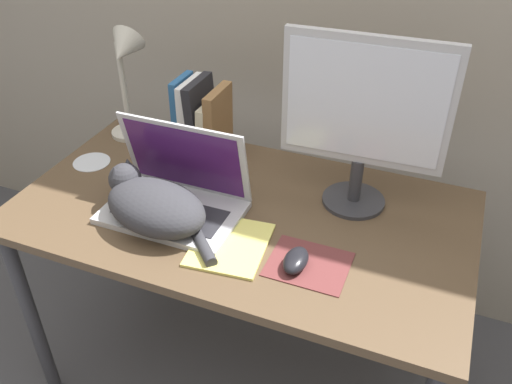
{
  "coord_description": "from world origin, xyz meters",
  "views": [
    {
      "loc": [
        0.51,
        -0.78,
        1.69
      ],
      "look_at": [
        0.06,
        0.32,
        0.86
      ],
      "focal_mm": 38.0,
      "sensor_mm": 36.0,
      "label": 1
    }
  ],
  "objects_px": {
    "cat": "(153,205)",
    "book_row": "(202,120)",
    "external_monitor": "(364,116)",
    "laptop": "(176,195)",
    "notepad": "(230,245)",
    "computer_mouse": "(296,260)",
    "desk_lamp": "(125,67)",
    "cd_disc": "(92,162)"
  },
  "relations": [
    {
      "from": "computer_mouse",
      "to": "notepad",
      "type": "relative_size",
      "value": 0.41
    },
    {
      "from": "book_row",
      "to": "desk_lamp",
      "type": "bearing_deg",
      "value": -176.38
    },
    {
      "from": "cat",
      "to": "desk_lamp",
      "type": "xyz_separation_m",
      "value": [
        -0.31,
        0.38,
        0.2
      ]
    },
    {
      "from": "external_monitor",
      "to": "book_row",
      "type": "distance_m",
      "value": 0.57
    },
    {
      "from": "cat",
      "to": "computer_mouse",
      "type": "distance_m",
      "value": 0.42
    },
    {
      "from": "external_monitor",
      "to": "desk_lamp",
      "type": "distance_m",
      "value": 0.8
    },
    {
      "from": "external_monitor",
      "to": "cd_disc",
      "type": "relative_size",
      "value": 4.15
    },
    {
      "from": "notepad",
      "to": "computer_mouse",
      "type": "bearing_deg",
      "value": -3.82
    },
    {
      "from": "external_monitor",
      "to": "desk_lamp",
      "type": "xyz_separation_m",
      "value": [
        -0.79,
        0.08,
        -0.02
      ]
    },
    {
      "from": "laptop",
      "to": "book_row",
      "type": "height_order",
      "value": "same"
    },
    {
      "from": "desk_lamp",
      "to": "notepad",
      "type": "bearing_deg",
      "value": -36.05
    },
    {
      "from": "external_monitor",
      "to": "computer_mouse",
      "type": "distance_m",
      "value": 0.42
    },
    {
      "from": "external_monitor",
      "to": "notepad",
      "type": "bearing_deg",
      "value": -129.04
    },
    {
      "from": "computer_mouse",
      "to": "notepad",
      "type": "xyz_separation_m",
      "value": [
        -0.19,
        0.01,
        -0.02
      ]
    },
    {
      "from": "computer_mouse",
      "to": "book_row",
      "type": "bearing_deg",
      "value": 137.85
    },
    {
      "from": "cd_disc",
      "to": "laptop",
      "type": "bearing_deg",
      "value": -17.47
    },
    {
      "from": "laptop",
      "to": "desk_lamp",
      "type": "distance_m",
      "value": 0.5
    },
    {
      "from": "cd_disc",
      "to": "book_row",
      "type": "bearing_deg",
      "value": 32.66
    },
    {
      "from": "laptop",
      "to": "external_monitor",
      "type": "bearing_deg",
      "value": 25.95
    },
    {
      "from": "notepad",
      "to": "external_monitor",
      "type": "bearing_deg",
      "value": 50.96
    },
    {
      "from": "cat",
      "to": "book_row",
      "type": "distance_m",
      "value": 0.41
    },
    {
      "from": "book_row",
      "to": "notepad",
      "type": "relative_size",
      "value": 1.06
    },
    {
      "from": "laptop",
      "to": "computer_mouse",
      "type": "xyz_separation_m",
      "value": [
        0.39,
        -0.1,
        -0.03
      ]
    },
    {
      "from": "computer_mouse",
      "to": "cd_disc",
      "type": "xyz_separation_m",
      "value": [
        -0.78,
        0.22,
        -0.02
      ]
    },
    {
      "from": "laptop",
      "to": "notepad",
      "type": "bearing_deg",
      "value": -23.68
    },
    {
      "from": "book_row",
      "to": "notepad",
      "type": "xyz_separation_m",
      "value": [
        0.28,
        -0.41,
        -0.12
      ]
    },
    {
      "from": "laptop",
      "to": "cat",
      "type": "bearing_deg",
      "value": -107.55
    },
    {
      "from": "computer_mouse",
      "to": "laptop",
      "type": "bearing_deg",
      "value": 165.32
    },
    {
      "from": "cat",
      "to": "cd_disc",
      "type": "relative_size",
      "value": 3.35
    },
    {
      "from": "laptop",
      "to": "cd_disc",
      "type": "distance_m",
      "value": 0.41
    },
    {
      "from": "cat",
      "to": "desk_lamp",
      "type": "bearing_deg",
      "value": 128.93
    },
    {
      "from": "desk_lamp",
      "to": "cd_disc",
      "type": "relative_size",
      "value": 3.36
    },
    {
      "from": "external_monitor",
      "to": "cat",
      "type": "bearing_deg",
      "value": -147.93
    },
    {
      "from": "laptop",
      "to": "cat",
      "type": "distance_m",
      "value": 0.09
    },
    {
      "from": "laptop",
      "to": "computer_mouse",
      "type": "distance_m",
      "value": 0.41
    },
    {
      "from": "external_monitor",
      "to": "desk_lamp",
      "type": "bearing_deg",
      "value": 174.28
    },
    {
      "from": "laptop",
      "to": "external_monitor",
      "type": "relative_size",
      "value": 0.77
    },
    {
      "from": "cat",
      "to": "external_monitor",
      "type": "relative_size",
      "value": 0.81
    },
    {
      "from": "desk_lamp",
      "to": "notepad",
      "type": "relative_size",
      "value": 1.67
    },
    {
      "from": "cat",
      "to": "notepad",
      "type": "height_order",
      "value": "cat"
    },
    {
      "from": "laptop",
      "to": "cd_disc",
      "type": "xyz_separation_m",
      "value": [
        -0.38,
        0.12,
        -0.05
      ]
    },
    {
      "from": "laptop",
      "to": "cat",
      "type": "xyz_separation_m",
      "value": [
        -0.03,
        -0.08,
        0.02
      ]
    }
  ]
}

